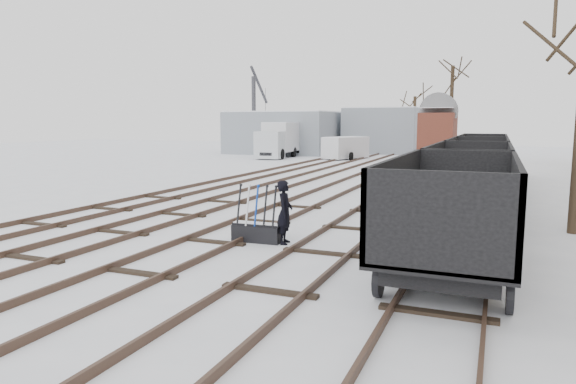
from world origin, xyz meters
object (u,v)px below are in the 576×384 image
Objects in this scene: ground_frame at (257,231)px; freight_wagon_a at (452,231)px; lorry at (280,139)px; crane at (255,131)px; box_van_wagon at (438,130)px; panel_van at (346,147)px; worker at (285,212)px.

freight_wagon_a reaches higher than ground_frame.
lorry is 6.54m from crane.
lorry reaches higher than freight_wagon_a.
crane is (-21.49, 34.98, 1.29)m from freight_wagon_a.
freight_wagon_a is 1.07× the size of box_van_wagon.
freight_wagon_a reaches higher than panel_van.
box_van_wagon is (1.18, 31.09, 2.15)m from ground_frame.
box_van_wagon reaches higher than ground_frame.
ground_frame is at bearing -56.50° from panel_van.
ground_frame is at bearing 167.24° from freight_wagon_a.
box_van_wagon is at bearing -15.41° from crane.
panel_van is at bearing -28.55° from crane.
lorry is (-13.10, -1.82, -0.86)m from box_van_wagon.
crane reaches higher than ground_frame.
freight_wagon_a is (4.21, -1.22, 0.10)m from worker.
panel_van is (5.84, 0.36, -0.61)m from lorry.
worker is 0.24× the size of lorry.
crane reaches higher than panel_van.
box_van_wagon is (-3.78, 32.21, 1.51)m from freight_wagon_a.
crane reaches higher than worker.
freight_wagon_a is (4.96, -1.12, 0.64)m from ground_frame.
freight_wagon_a is 0.87× the size of lorry.
crane reaches higher than freight_wagon_a.
lorry is at bearing 11.34° from worker.
box_van_wagon reaches higher than worker.
lorry reaches higher than panel_van.
ground_frame is 0.93m from worker.
worker is at bearing 163.80° from freight_wagon_a.
freight_wagon_a is 34.77m from lorry.
lorry is at bearing -172.90° from box_van_wagon.
ground_frame is 31.18m from box_van_wagon.
box_van_wagon is at bearing 96.70° from freight_wagon_a.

